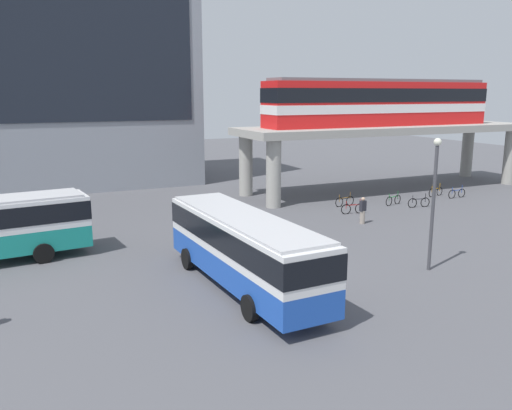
{
  "coord_description": "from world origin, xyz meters",
  "views": [
    {
      "loc": [
        -11.22,
        -20.81,
        8.25
      ],
      "look_at": [
        0.63,
        4.87,
        2.2
      ],
      "focal_mm": 36.9,
      "sensor_mm": 36.0,
      "label": 1
    }
  ],
  "objects_px": {
    "bicycle_blue": "(457,193)",
    "bicycle_red": "(353,209)",
    "pedestrian_waiting_near_stop": "(196,210)",
    "train": "(381,102)",
    "bus_main": "(243,244)",
    "bicycle_green": "(393,200)",
    "bicycle_orange": "(436,192)",
    "bicycle_black": "(419,202)",
    "station_building": "(58,61)",
    "bicycle_brown": "(345,201)",
    "pedestrian_by_bike_rack": "(363,211)"
  },
  "relations": [
    {
      "from": "bicycle_blue",
      "to": "bicycle_red",
      "type": "bearing_deg",
      "value": -173.61
    },
    {
      "from": "pedestrian_waiting_near_stop",
      "to": "train",
      "type": "bearing_deg",
      "value": 14.5
    },
    {
      "from": "bus_main",
      "to": "bicycle_red",
      "type": "distance_m",
      "value": 16.1
    },
    {
      "from": "train",
      "to": "bus_main",
      "type": "xyz_separation_m",
      "value": [
        -19.78,
        -16.64,
        -5.51
      ]
    },
    {
      "from": "bicycle_green",
      "to": "bicycle_orange",
      "type": "xyz_separation_m",
      "value": [
        5.34,
        1.27,
        0.0
      ]
    },
    {
      "from": "train",
      "to": "bicycle_green",
      "type": "relative_size",
      "value": 11.99
    },
    {
      "from": "bicycle_red",
      "to": "bicycle_black",
      "type": "relative_size",
      "value": 1.0
    },
    {
      "from": "station_building",
      "to": "bicycle_red",
      "type": "height_order",
      "value": "station_building"
    },
    {
      "from": "pedestrian_waiting_near_stop",
      "to": "bicycle_green",
      "type": "bearing_deg",
      "value": -3.46
    },
    {
      "from": "bicycle_red",
      "to": "bicycle_brown",
      "type": "height_order",
      "value": "same"
    },
    {
      "from": "pedestrian_by_bike_rack",
      "to": "bicycle_blue",
      "type": "bearing_deg",
      "value": 17.79
    },
    {
      "from": "station_building",
      "to": "bus_main",
      "type": "distance_m",
      "value": 32.64
    },
    {
      "from": "station_building",
      "to": "bicycle_blue",
      "type": "height_order",
      "value": "station_building"
    },
    {
      "from": "bicycle_blue",
      "to": "bicycle_orange",
      "type": "height_order",
      "value": "same"
    },
    {
      "from": "bus_main",
      "to": "bicycle_green",
      "type": "distance_m",
      "value": 20.42
    },
    {
      "from": "bicycle_brown",
      "to": "pedestrian_waiting_near_stop",
      "type": "xyz_separation_m",
      "value": [
        -11.69,
        -0.27,
        0.45
      ]
    },
    {
      "from": "train",
      "to": "bicycle_black",
      "type": "height_order",
      "value": "train"
    },
    {
      "from": "bicycle_green",
      "to": "pedestrian_waiting_near_stop",
      "type": "bearing_deg",
      "value": 176.54
    },
    {
      "from": "bicycle_red",
      "to": "bicycle_brown",
      "type": "xyz_separation_m",
      "value": [
        0.93,
        2.38,
        0.0
      ]
    },
    {
      "from": "bus_main",
      "to": "station_building",
      "type": "bearing_deg",
      "value": 97.75
    },
    {
      "from": "station_building",
      "to": "bicycle_red",
      "type": "relative_size",
      "value": 12.86
    },
    {
      "from": "bicycle_red",
      "to": "bicycle_black",
      "type": "distance_m",
      "value": 5.63
    },
    {
      "from": "pedestrian_by_bike_rack",
      "to": "pedestrian_waiting_near_stop",
      "type": "relative_size",
      "value": 1.01
    },
    {
      "from": "bus_main",
      "to": "bicycle_green",
      "type": "xyz_separation_m",
      "value": [
        17.08,
        11.08,
        -1.63
      ]
    },
    {
      "from": "bicycle_black",
      "to": "bicycle_orange",
      "type": "bearing_deg",
      "value": 33.13
    },
    {
      "from": "station_building",
      "to": "bicycle_brown",
      "type": "xyz_separation_m",
      "value": [
        17.76,
        -18.82,
        -10.62
      ]
    },
    {
      "from": "bicycle_red",
      "to": "bicycle_black",
      "type": "height_order",
      "value": "same"
    },
    {
      "from": "bicycle_blue",
      "to": "station_building",
      "type": "bearing_deg",
      "value": 144.17
    },
    {
      "from": "bicycle_green",
      "to": "bicycle_blue",
      "type": "distance_m",
      "value": 6.38
    },
    {
      "from": "pedestrian_waiting_near_stop",
      "to": "bicycle_red",
      "type": "bearing_deg",
      "value": -11.1
    },
    {
      "from": "station_building",
      "to": "train",
      "type": "bearing_deg",
      "value": -31.05
    },
    {
      "from": "station_building",
      "to": "bicycle_orange",
      "type": "height_order",
      "value": "station_building"
    },
    {
      "from": "train",
      "to": "bicycle_blue",
      "type": "relative_size",
      "value": 11.7
    },
    {
      "from": "bus_main",
      "to": "pedestrian_by_bike_rack",
      "type": "bearing_deg",
      "value": 32.31
    },
    {
      "from": "bicycle_red",
      "to": "bus_main",
      "type": "bearing_deg",
      "value": -141.88
    },
    {
      "from": "bicycle_red",
      "to": "pedestrian_waiting_near_stop",
      "type": "distance_m",
      "value": 10.98
    },
    {
      "from": "train",
      "to": "station_building",
      "type": "bearing_deg",
      "value": 148.95
    },
    {
      "from": "bicycle_brown",
      "to": "bicycle_red",
      "type": "bearing_deg",
      "value": -111.27
    },
    {
      "from": "station_building",
      "to": "pedestrian_by_bike_rack",
      "type": "height_order",
      "value": "station_building"
    },
    {
      "from": "bicycle_orange",
      "to": "pedestrian_waiting_near_stop",
      "type": "height_order",
      "value": "pedestrian_waiting_near_stop"
    },
    {
      "from": "train",
      "to": "bicycle_brown",
      "type": "relative_size",
      "value": 11.75
    },
    {
      "from": "bicycle_orange",
      "to": "pedestrian_waiting_near_stop",
      "type": "distance_m",
      "value": 20.58
    },
    {
      "from": "bicycle_blue",
      "to": "pedestrian_by_bike_rack",
      "type": "bearing_deg",
      "value": -162.21
    },
    {
      "from": "bicycle_black",
      "to": "bicycle_green",
      "type": "bearing_deg",
      "value": 127.92
    },
    {
      "from": "bicycle_black",
      "to": "bicycle_brown",
      "type": "relative_size",
      "value": 0.99
    },
    {
      "from": "bus_main",
      "to": "bicycle_orange",
      "type": "relative_size",
      "value": 6.32
    },
    {
      "from": "pedestrian_by_bike_rack",
      "to": "bicycle_red",
      "type": "bearing_deg",
      "value": 66.98
    },
    {
      "from": "bicycle_red",
      "to": "bicycle_blue",
      "type": "distance_m",
      "value": 10.92
    },
    {
      "from": "bus_main",
      "to": "pedestrian_waiting_near_stop",
      "type": "xyz_separation_m",
      "value": [
        1.84,
        12.0,
        -1.18
      ]
    },
    {
      "from": "bicycle_black",
      "to": "bicycle_red",
      "type": "bearing_deg",
      "value": 177.15
    }
  ]
}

